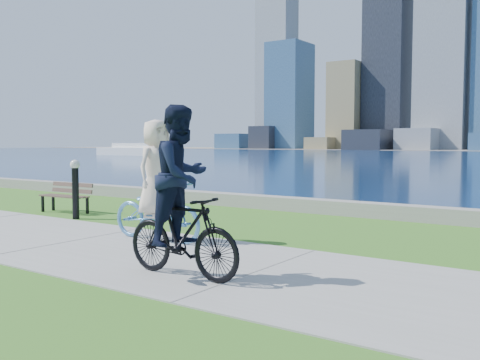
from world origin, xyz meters
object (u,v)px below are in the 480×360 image
at_px(bollard_lamp, 75,185).
at_px(cyclist_man, 182,206).
at_px(park_bench, 67,194).
at_px(cyclist_woman, 157,196).

height_order(bollard_lamp, cyclist_man, cyclist_man).
xyz_separation_m(park_bench, cyclist_man, (6.85, -3.41, 0.51)).
xyz_separation_m(park_bench, cyclist_woman, (4.71, -1.64, 0.37)).
distance_m(park_bench, bollard_lamp, 1.36).
relative_size(park_bench, cyclist_woman, 0.68).
bearing_deg(park_bench, cyclist_woman, -22.34).
distance_m(park_bench, cyclist_man, 7.67).
bearing_deg(cyclist_woman, bollard_lamp, 73.52).
distance_m(bollard_lamp, cyclist_man, 6.35).
bearing_deg(cyclist_man, cyclist_woman, 50.88).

